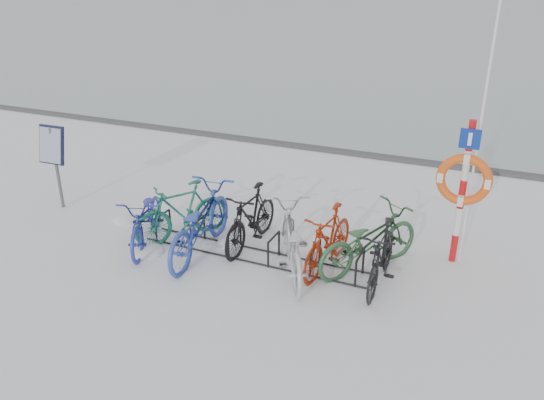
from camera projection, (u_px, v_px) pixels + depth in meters
ground at (254, 256)px, 8.87m from camera, size 900.00×900.00×0.00m
quay_edge at (352, 153)px, 13.80m from camera, size 400.00×0.25×0.10m
bike_rack at (254, 247)px, 8.80m from camera, size 4.00×0.48×0.46m
info_board at (53, 150)px, 10.24m from camera, size 0.57×0.24×1.70m
lifebuoy_station at (464, 180)px, 8.12m from camera, size 0.83×0.23×4.31m
bike_0 at (147, 217)px, 9.14m from camera, size 1.33×2.01×0.99m
bike_1 at (182, 210)px, 9.30m from camera, size 1.39×1.79×1.08m
bike_2 at (199, 220)px, 8.80m from camera, size 1.00×2.30×1.17m
bike_3 at (251, 216)px, 9.07m from camera, size 0.57×1.81×1.08m
bike_4 at (291, 240)px, 8.25m from camera, size 1.63×2.17×1.09m
bike_5 at (328, 238)px, 8.36m from camera, size 0.67×1.77×1.04m
bike_6 at (369, 238)px, 8.34m from camera, size 1.69×2.08×1.06m
bike_7 at (382, 254)px, 7.92m from camera, size 0.49×1.68×1.00m
snow_drifts at (203, 244)px, 9.28m from camera, size 4.32×1.83×0.20m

